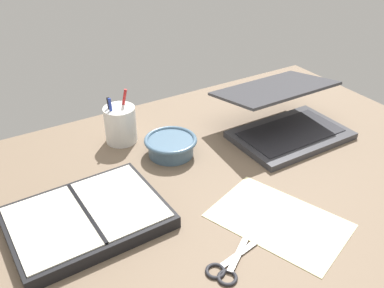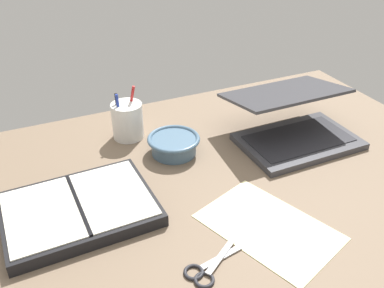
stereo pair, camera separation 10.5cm
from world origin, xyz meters
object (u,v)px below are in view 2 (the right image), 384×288
Objects in this scene: planner at (79,209)px; scissors at (205,271)px; bowl at (174,144)px; pen_cup at (127,120)px; laptop at (293,124)px.

planner reaches higher than scissors.
planner is 2.46× the size of scissors.
pen_cup reaches higher than bowl.
laptop is 46.34cm from pen_cup.
pen_cup is 54.08cm from scissors.
bowl is at bearing 167.24° from laptop.
bowl is 15.96cm from pen_cup.
laptop is 55.01cm from scissors.
laptop is at bearing 14.96° from scissors.
planner is at bearing -152.73° from bowl.
laptop is 2.28× the size of bowl.
pen_cup is 34.35cm from planner.
pen_cup is (-41.56, 20.49, 0.34)cm from laptop.
planner is at bearing -125.38° from pen_cup.
laptop is 2.15× the size of pen_cup.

